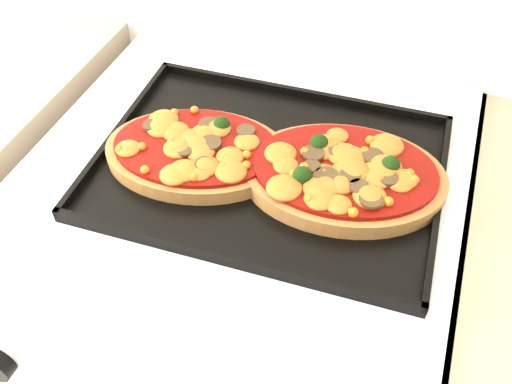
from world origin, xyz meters
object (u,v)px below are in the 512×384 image
at_px(stove, 247,337).
at_px(pizza_left, 196,150).
at_px(baking_tray, 269,165).
at_px(pizza_right, 344,173).

distance_m(stove, pizza_left, 0.49).
relative_size(baking_tray, pizza_right, 1.73).
distance_m(baking_tray, pizza_left, 0.10).
xyz_separation_m(pizza_left, pizza_right, (0.20, 0.02, 0.00)).
bearing_deg(baking_tray, pizza_left, -169.75).
height_order(stove, pizza_right, pizza_right).
xyz_separation_m(stove, baking_tray, (0.03, 0.01, 0.47)).
relative_size(baking_tray, pizza_left, 1.85).
bearing_deg(pizza_right, baking_tray, -178.72).
bearing_deg(baking_tray, pizza_right, -0.85).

